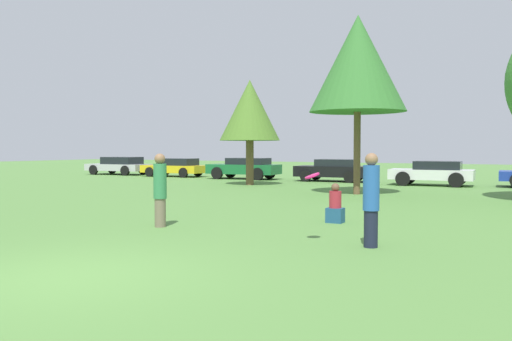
# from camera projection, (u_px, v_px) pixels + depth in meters

# --- Properties ---
(ground_plane) EXTENTS (120.00, 120.00, 0.00)m
(ground_plane) POSITION_uv_depth(u_px,v_px,m) (69.00, 276.00, 7.50)
(ground_plane) COLOR #54843D
(person_thrower) EXTENTS (0.31, 0.31, 1.71)m
(person_thrower) POSITION_uv_depth(u_px,v_px,m) (160.00, 189.00, 12.19)
(person_thrower) COLOR #726651
(person_thrower) RESTS_ON ground
(person_catcher) EXTENTS (0.30, 0.30, 1.75)m
(person_catcher) POSITION_uv_depth(u_px,v_px,m) (371.00, 199.00, 9.66)
(person_catcher) COLOR #191E33
(person_catcher) RESTS_ON ground
(frisbee) EXTENTS (0.31, 0.30, 0.17)m
(frisbee) POSITION_uv_depth(u_px,v_px,m) (312.00, 176.00, 10.02)
(frisbee) COLOR #F21E72
(bystander_sitting) EXTENTS (0.40, 0.33, 0.97)m
(bystander_sitting) POSITION_uv_depth(u_px,v_px,m) (335.00, 207.00, 12.91)
(bystander_sitting) COLOR navy
(bystander_sitting) RESTS_ON ground
(tree_0) EXTENTS (3.02, 3.02, 5.25)m
(tree_0) POSITION_uv_depth(u_px,v_px,m) (250.00, 111.00, 26.13)
(tree_0) COLOR brown
(tree_0) RESTS_ON ground
(tree_1) EXTENTS (3.82, 3.82, 7.10)m
(tree_1) POSITION_uv_depth(u_px,v_px,m) (358.00, 64.00, 20.70)
(tree_1) COLOR brown
(tree_1) RESTS_ON ground
(parked_car_silver) EXTENTS (4.56, 2.23, 1.24)m
(parked_car_silver) POSITION_uv_depth(u_px,v_px,m) (120.00, 165.00, 36.55)
(parked_car_silver) COLOR #B2B2B7
(parked_car_silver) RESTS_ON ground
(parked_car_yellow) EXTENTS (4.27, 2.02, 1.18)m
(parked_car_yellow) POSITION_uv_depth(u_px,v_px,m) (175.00, 167.00, 33.99)
(parked_car_yellow) COLOR gold
(parked_car_yellow) RESTS_ON ground
(parked_car_green) EXTENTS (4.39, 1.99, 1.26)m
(parked_car_green) POSITION_uv_depth(u_px,v_px,m) (245.00, 168.00, 31.26)
(parked_car_green) COLOR #196633
(parked_car_green) RESTS_ON ground
(parked_car_black) EXTENTS (4.05, 1.98, 1.23)m
(parked_car_black) POSITION_uv_depth(u_px,v_px,m) (333.00, 170.00, 28.98)
(parked_car_black) COLOR black
(parked_car_black) RESTS_ON ground
(parked_car_white) EXTENTS (4.00, 2.02, 1.21)m
(parked_car_white) POSITION_uv_depth(u_px,v_px,m) (433.00, 172.00, 25.75)
(parked_car_white) COLOR silver
(parked_car_white) RESTS_ON ground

